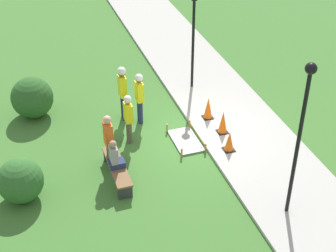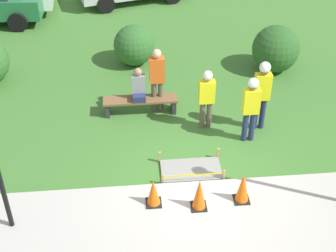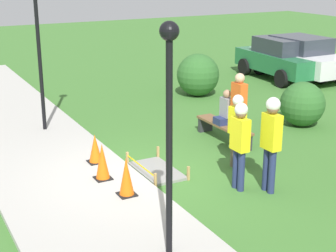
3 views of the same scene
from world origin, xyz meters
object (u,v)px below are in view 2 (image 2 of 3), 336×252
at_px(traffic_cone_near_patch, 153,192).
at_px(person_seated_on_bench, 139,87).
at_px(traffic_cone_far_patch, 199,194).
at_px(park_bench, 140,102).
at_px(bystander_in_orange_shirt, 157,76).
at_px(traffic_cone_sidewalk_edge, 243,187).
at_px(worker_trainee, 207,95).
at_px(worker_supervisor, 262,89).
at_px(worker_assistant, 251,104).

height_order(traffic_cone_near_patch, person_seated_on_bench, person_seated_on_bench).
height_order(traffic_cone_far_patch, person_seated_on_bench, person_seated_on_bench).
height_order(park_bench, person_seated_on_bench, person_seated_on_bench).
bearing_deg(bystander_in_orange_shirt, traffic_cone_near_patch, -95.60).
height_order(traffic_cone_near_patch, traffic_cone_sidewalk_edge, traffic_cone_sidewalk_edge).
height_order(traffic_cone_sidewalk_edge, worker_trainee, worker_trainee).
bearing_deg(worker_supervisor, person_seated_on_bench, 161.61).
bearing_deg(worker_trainee, traffic_cone_sidewalk_edge, -82.55).
bearing_deg(traffic_cone_far_patch, person_seated_on_bench, 106.05).
bearing_deg(person_seated_on_bench, park_bench, -60.59).
bearing_deg(traffic_cone_sidewalk_edge, worker_trainee, 97.45).
distance_m(park_bench, worker_assistant, 3.09).
xyz_separation_m(worker_assistant, bystander_in_orange_shirt, (-2.17, 1.52, -0.02)).
distance_m(worker_supervisor, bystander_in_orange_shirt, 2.75).
distance_m(traffic_cone_far_patch, worker_assistant, 2.86).
relative_size(traffic_cone_near_patch, park_bench, 0.33).
relative_size(traffic_cone_near_patch, worker_supervisor, 0.34).
relative_size(park_bench, worker_supervisor, 1.02).
bearing_deg(traffic_cone_near_patch, worker_assistant, 40.04).
bearing_deg(park_bench, worker_assistant, -28.51).
xyz_separation_m(traffic_cone_far_patch, person_seated_on_bench, (-1.09, 3.80, 0.32)).
bearing_deg(park_bench, worker_supervisor, -17.69).
distance_m(traffic_cone_near_patch, worker_trainee, 3.21).
xyz_separation_m(worker_supervisor, bystander_in_orange_shirt, (-2.54, 1.05, -0.13)).
height_order(traffic_cone_sidewalk_edge, worker_supervisor, worker_supervisor).
xyz_separation_m(traffic_cone_near_patch, person_seated_on_bench, (-0.14, 3.60, 0.37)).
distance_m(park_bench, bystander_in_orange_shirt, 0.88).
bearing_deg(worker_assistant, traffic_cone_near_patch, -139.96).
bearing_deg(traffic_cone_sidewalk_edge, traffic_cone_near_patch, 177.72).
bearing_deg(person_seated_on_bench, worker_supervisor, -18.39).
height_order(traffic_cone_near_patch, worker_supervisor, worker_supervisor).
xyz_separation_m(traffic_cone_near_patch, bystander_in_orange_shirt, (0.36, 3.64, 0.64)).
distance_m(person_seated_on_bench, worker_supervisor, 3.22).
distance_m(park_bench, worker_trainee, 1.95).
height_order(traffic_cone_far_patch, worker_assistant, worker_assistant).
xyz_separation_m(person_seated_on_bench, bystander_in_orange_shirt, (0.49, 0.05, 0.26)).
height_order(traffic_cone_sidewalk_edge, bystander_in_orange_shirt, bystander_in_orange_shirt).
xyz_separation_m(worker_supervisor, worker_trainee, (-1.36, 0.16, -0.20)).
bearing_deg(traffic_cone_near_patch, traffic_cone_sidewalk_edge, -2.28).
distance_m(traffic_cone_near_patch, traffic_cone_sidewalk_edge, 1.91).
bearing_deg(bystander_in_orange_shirt, person_seated_on_bench, -174.71).
bearing_deg(worker_trainee, park_bench, 154.29).
xyz_separation_m(traffic_cone_far_patch, worker_assistant, (1.57, 2.32, 0.61)).
relative_size(person_seated_on_bench, bystander_in_orange_shirt, 0.48).
bearing_deg(worker_trainee, bystander_in_orange_shirt, 143.06).
bearing_deg(park_bench, traffic_cone_sidewalk_edge, -60.88).
height_order(worker_assistant, worker_trainee, worker_assistant).
bearing_deg(person_seated_on_bench, worker_assistant, -29.09).
distance_m(worker_trainee, bystander_in_orange_shirt, 1.48).
xyz_separation_m(traffic_cone_sidewalk_edge, park_bench, (-2.02, 3.62, -0.15)).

